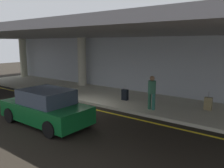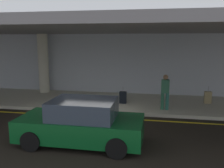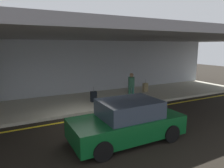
{
  "view_description": "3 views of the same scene",
  "coord_description": "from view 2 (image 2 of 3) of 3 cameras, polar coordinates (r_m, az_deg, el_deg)",
  "views": [
    {
      "loc": [
        8.52,
        -8.1,
        3.4
      ],
      "look_at": [
        0.56,
        2.4,
        1.04
      ],
      "focal_mm": 36.76,
      "sensor_mm": 36.0,
      "label": 1
    },
    {
      "loc": [
        3.05,
        -9.81,
        3.4
      ],
      "look_at": [
        0.77,
        2.53,
        1.17
      ],
      "focal_mm": 39.46,
      "sensor_mm": 36.0,
      "label": 2
    },
    {
      "loc": [
        -3.03,
        -8.29,
        3.4
      ],
      "look_at": [
        2.37,
        2.24,
        1.19
      ],
      "focal_mm": 32.51,
      "sensor_mm": 36.0,
      "label": 3
    }
  ],
  "objects": [
    {
      "name": "lane_stripe_yellow",
      "position": [
        11.27,
        -5.81,
        -7.54
      ],
      "size": [
        26.0,
        0.14,
        0.01
      ],
      "primitive_type": "cube",
      "color": "yellow",
      "rests_on": "ground"
    },
    {
      "name": "ceiling_overhang",
      "position": [
        12.79,
        -3.42,
        12.5
      ],
      "size": [
        28.0,
        13.2,
        0.3
      ],
      "primitive_type": "cube",
      "color": "slate",
      "rests_on": "support_column_far_left"
    },
    {
      "name": "sidewalk",
      "position": [
        13.68,
        -2.75,
        -4.02
      ],
      "size": [
        26.0,
        4.2,
        0.15
      ],
      "primitive_type": "cube",
      "color": "#B7B49E",
      "rests_on": "ground"
    },
    {
      "name": "traveler_with_luggage",
      "position": [
        11.85,
        12.22,
        -1.3
      ],
      "size": [
        0.38,
        0.38,
        1.68
      ],
      "rotation": [
        0.0,
        0.0,
        1.9
      ],
      "color": "#25573F",
      "rests_on": "sidewalk"
    },
    {
      "name": "suitcase_upright_secondary",
      "position": [
        12.89,
        2.54,
        -3.13
      ],
      "size": [
        0.36,
        0.22,
        0.9
      ],
      "rotation": [
        0.0,
        0.0,
        -0.18
      ],
      "color": "black",
      "rests_on": "sidewalk"
    },
    {
      "name": "suitcase_upright_primary",
      "position": [
        13.83,
        21.31,
        -2.91
      ],
      "size": [
        0.36,
        0.22,
        0.9
      ],
      "rotation": [
        0.0,
        0.0,
        -0.03
      ],
      "color": "#8B7A51",
      "rests_on": "sidewalk"
    },
    {
      "name": "car_dark_green",
      "position": [
        8.3,
        -7.08,
        -8.91
      ],
      "size": [
        4.1,
        1.92,
        1.5
      ],
      "rotation": [
        0.0,
        0.0,
        3.19
      ],
      "color": "#0C491F",
      "rests_on": "ground"
    },
    {
      "name": "terminal_back_wall",
      "position": [
        15.54,
        -0.91,
        4.52
      ],
      "size": [
        26.0,
        0.3,
        3.8
      ],
      "primitive_type": "cube",
      "color": "#A8AEB8",
      "rests_on": "ground"
    },
    {
      "name": "support_column_left_mid",
      "position": [
        16.1,
        -15.6,
        4.61
      ],
      "size": [
        0.64,
        0.64,
        3.65
      ],
      "primitive_type": "cylinder",
      "color": "#BCB7A1",
      "rests_on": "sidewalk"
    },
    {
      "name": "ground_plane",
      "position": [
        10.82,
        -6.53,
        -8.32
      ],
      "size": [
        60.0,
        60.0,
        0.0
      ],
      "primitive_type": "plane",
      "color": "black"
    }
  ]
}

